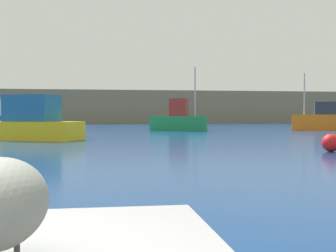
% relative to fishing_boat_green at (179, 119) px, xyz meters
% --- Properties ---
extents(hillside_backdrop, '(140.00, 11.48, 5.70)m').
position_rel_fishing_boat_green_xyz_m(hillside_backdrop, '(-8.13, 41.57, 1.83)').
color(hillside_backdrop, '#7F755B').
rests_on(hillside_backdrop, ground).
extents(fishing_boat_green, '(5.24, 3.47, 5.70)m').
position_rel_fishing_boat_green_xyz_m(fishing_boat_green, '(0.00, 0.00, 0.00)').
color(fishing_boat_green, '#1E8C4C').
rests_on(fishing_boat_green, ground).
extents(fishing_boat_orange, '(5.90, 3.97, 5.36)m').
position_rel_fishing_boat_green_xyz_m(fishing_boat_orange, '(13.55, -0.97, 0.01)').
color(fishing_boat_orange, orange).
rests_on(fishing_boat_orange, ground).
extents(fishing_boat_yellow, '(7.48, 5.13, 4.08)m').
position_rel_fishing_boat_green_xyz_m(fishing_boat_yellow, '(-11.43, -13.53, -0.11)').
color(fishing_boat_yellow, yellow).
rests_on(fishing_boat_yellow, ground).
extents(mooring_buoy, '(0.68, 0.68, 0.68)m').
position_rel_fishing_boat_green_xyz_m(mooring_buoy, '(1.59, -24.10, -0.68)').
color(mooring_buoy, red).
rests_on(mooring_buoy, ground).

